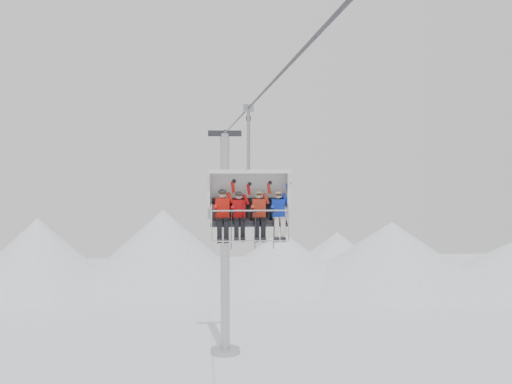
{
  "coord_description": "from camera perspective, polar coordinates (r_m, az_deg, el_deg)",
  "views": [
    {
      "loc": [
        -1.39,
        -16.33,
        11.82
      ],
      "look_at": [
        0.0,
        0.0,
        10.96
      ],
      "focal_mm": 45.0,
      "sensor_mm": 36.0,
      "label": 1
    }
  ],
  "objects": [
    {
      "name": "skier_center_left",
      "position": [
        18.86,
        -1.53,
        -1.96
      ],
      "size": [
        0.39,
        1.69,
        1.55
      ],
      "color": "#A9090B",
      "rests_on": "chairlift_carrier"
    },
    {
      "name": "ridgeline",
      "position": [
        59.06,
        -5.02,
        -5.74
      ],
      "size": [
        72.0,
        21.0,
        7.0
      ],
      "color": "white",
      "rests_on": "ground"
    },
    {
      "name": "chairlift_carrier",
      "position": [
        19.15,
        -0.7,
        -0.38
      ],
      "size": [
        2.42,
        1.17,
        3.98
      ],
      "color": "black",
      "rests_on": "haul_cable"
    },
    {
      "name": "skier_center_right",
      "position": [
        18.91,
        0.27,
        -1.9
      ],
      "size": [
        0.4,
        1.69,
        1.59
      ],
      "color": "#A32715",
      "rests_on": "chairlift_carrier"
    },
    {
      "name": "skier_far_left",
      "position": [
        18.84,
        -3.0,
        -1.87
      ],
      "size": [
        0.42,
        1.69,
        1.65
      ],
      "color": "red",
      "rests_on": "chairlift_carrier"
    },
    {
      "name": "lift_tower_right",
      "position": [
        38.82,
        -2.77,
        -5.94
      ],
      "size": [
        2.0,
        1.8,
        13.48
      ],
      "color": "#A0A2A7",
      "rests_on": "ground"
    },
    {
      "name": "haul_cable",
      "position": [
        16.45,
        0.0,
        8.18
      ],
      "size": [
        0.06,
        50.0,
        0.06
      ],
      "primitive_type": "cylinder",
      "rotation": [
        1.57,
        0.0,
        0.0
      ],
      "color": "#2D2D32",
      "rests_on": "lift_tower_left"
    },
    {
      "name": "skier_far_right",
      "position": [
        18.96,
        2.01,
        -1.91
      ],
      "size": [
        0.39,
        1.69,
        1.57
      ],
      "color": "#0D27A3",
      "rests_on": "chairlift_carrier"
    }
  ]
}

